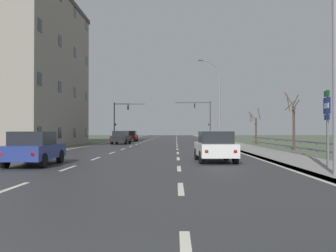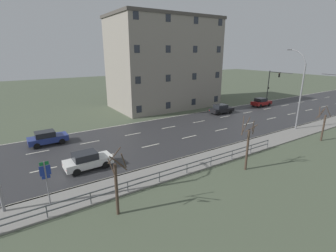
{
  "view_description": "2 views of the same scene",
  "coord_description": "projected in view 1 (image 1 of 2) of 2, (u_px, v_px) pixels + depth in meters",
  "views": [
    {
      "loc": [
        2.2,
        -2.76,
        1.61
      ],
      "look_at": [
        0.73,
        67.1,
        2.47
      ],
      "focal_mm": 39.7,
      "sensor_mm": 36.0,
      "label": 1
    },
    {
      "loc": [
        24.88,
        11.47,
        10.06
      ],
      "look_at": [
        0.0,
        27.4,
        1.08
      ],
      "focal_mm": 26.28,
      "sensor_mm": 36.0,
      "label": 2
    }
  ],
  "objects": [
    {
      "name": "bare_tree_mid",
      "position": [
        293.0,
        123.0,
        30.53
      ],
      "size": [
        1.29,
        1.47,
        4.79
      ],
      "color": "#423328",
      "rests_on": "ground"
    },
    {
      "name": "car_distant",
      "position": [
        34.0,
        148.0,
        16.94
      ],
      "size": [
        1.93,
        4.15,
        1.57
      ],
      "rotation": [
        0.0,
        0.0,
        0.03
      ],
      "color": "navy",
      "rests_on": "ground"
    },
    {
      "name": "highway_sign",
      "position": [
        327.0,
        119.0,
        15.15
      ],
      "size": [
        0.09,
        0.68,
        3.28
      ],
      "color": "slate",
      "rests_on": "ground"
    },
    {
      "name": "ground_plane",
      "position": [
        160.0,
        143.0,
        50.77
      ],
      "size": [
        160.0,
        160.0,
        0.12
      ],
      "color": "#4C5642"
    },
    {
      "name": "street_lamp_foreground",
      "position": [
        329.0,
        22.0,
        12.56
      ],
      "size": [
        2.83,
        0.24,
        10.86
      ],
      "color": "slate",
      "rests_on": "ground"
    },
    {
      "name": "car_near_right",
      "position": [
        131.0,
        136.0,
        54.31
      ],
      "size": [
        1.87,
        4.12,
        1.57
      ],
      "rotation": [
        0.0,
        0.0,
        -0.01
      ],
      "color": "maroon",
      "rests_on": "ground"
    },
    {
      "name": "guardrail",
      "position": [
        308.0,
        146.0,
        21.52
      ],
      "size": [
        0.07,
        29.89,
        1.0
      ],
      "color": "#515459",
      "rests_on": "ground"
    },
    {
      "name": "car_far_left",
      "position": [
        215.0,
        146.0,
        18.93
      ],
      "size": [
        1.95,
        4.16,
        1.57
      ],
      "rotation": [
        0.0,
        0.0,
        0.04
      ],
      "color": "silver",
      "rests_on": "ground"
    },
    {
      "name": "street_lamp_midground",
      "position": [
        218.0,
        103.0,
        45.6
      ],
      "size": [
        2.73,
        0.24,
        10.37
      ],
      "color": "slate",
      "rests_on": "ground"
    },
    {
      "name": "sidewalk_right",
      "position": [
        213.0,
        140.0,
        62.59
      ],
      "size": [
        3.0,
        120.0,
        0.12
      ],
      "color": "gray",
      "rests_on": "ground"
    },
    {
      "name": "bare_tree_far",
      "position": [
        255.0,
        128.0,
        43.87
      ],
      "size": [
        1.46,
        1.79,
        4.28
      ],
      "color": "#423328",
      "rests_on": "ground"
    },
    {
      "name": "car_mid_centre",
      "position": [
        121.0,
        137.0,
        43.67
      ],
      "size": [
        2.02,
        4.2,
        1.57
      ],
      "rotation": [
        0.0,
        0.0,
        -0.06
      ],
      "color": "black",
      "rests_on": "ground"
    },
    {
      "name": "traffic_signal_right",
      "position": [
        204.0,
        114.0,
        61.28
      ],
      "size": [
        5.83,
        0.36,
        6.5
      ],
      "color": "#38383A",
      "rests_on": "ground"
    },
    {
      "name": "brick_building",
      "position": [
        15.0,
        70.0,
        39.21
      ],
      "size": [
        11.58,
        19.02,
        16.03
      ],
      "color": "gray",
      "rests_on": "ground"
    },
    {
      "name": "traffic_signal_left",
      "position": [
        120.0,
        115.0,
        60.82
      ],
      "size": [
        5.13,
        0.36,
        6.23
      ],
      "color": "#38383A",
      "rests_on": "ground"
    },
    {
      "name": "road_asphalt_strip",
      "position": [
        163.0,
        140.0,
        62.77
      ],
      "size": [
        14.0,
        120.0,
        0.03
      ],
      "color": "#303033",
      "rests_on": "ground"
    }
  ]
}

